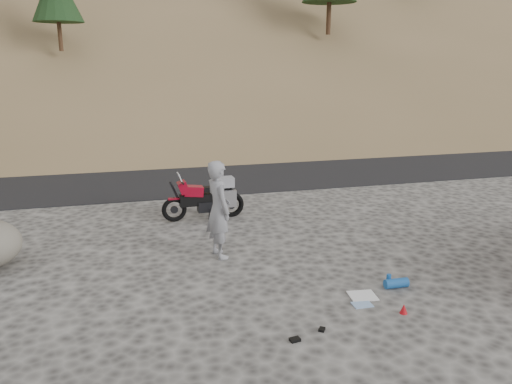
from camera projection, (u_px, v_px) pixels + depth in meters
ground at (230, 275)px, 9.18m from camera, size 140.00×140.00×0.00m
road at (178, 172)px, 17.59m from camera, size 120.00×7.00×0.05m
motorcycle at (207, 198)px, 12.32m from camera, size 2.07×0.64×1.23m
man at (219, 256)px, 10.08m from camera, size 0.61×0.80×1.96m
gear_white_cloth at (363, 296)px, 8.35m from camera, size 0.48×0.44×0.01m
gear_blue_mat at (396, 283)px, 8.64m from camera, size 0.42×0.18×0.17m
gear_bottle at (389, 280)px, 8.70m from camera, size 0.09×0.09×0.22m
gear_funnel at (404, 309)px, 7.76m from camera, size 0.15×0.15×0.16m
gear_glove_a at (295, 340)px, 7.01m from camera, size 0.16×0.13×0.04m
gear_glove_b at (322, 329)px, 7.28m from camera, size 0.13×0.14×0.04m
gear_blue_cloth at (362, 304)px, 8.05m from camera, size 0.32×0.24×0.01m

